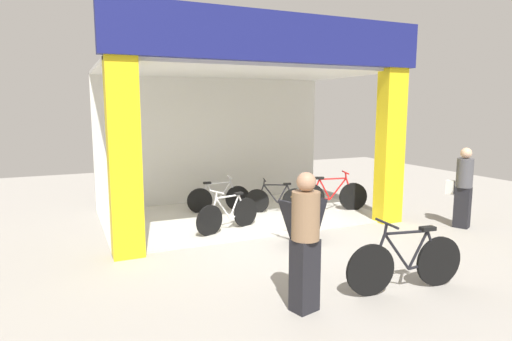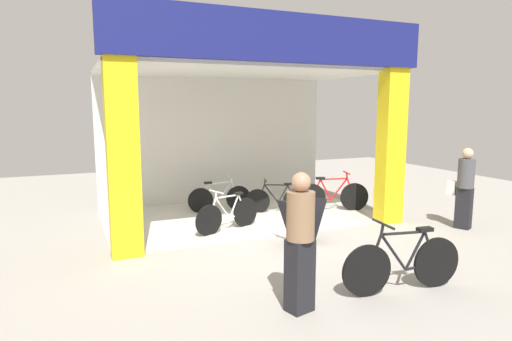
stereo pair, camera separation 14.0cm
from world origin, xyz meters
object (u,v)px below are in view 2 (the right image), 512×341
(pedestrian_0, at_px, (300,240))
(pedestrian_1, at_px, (465,188))
(bicycle_inside_0, at_px, (220,198))
(bicycle_inside_3, at_px, (228,214))
(bicycle_inside_1, at_px, (333,196))
(bicycle_parked_0, at_px, (403,263))
(sandwich_board_sign, at_px, (302,221))
(bicycle_inside_2, at_px, (277,200))

(pedestrian_0, xyz_separation_m, pedestrian_1, (4.79, 1.86, -0.04))
(pedestrian_0, bearing_deg, bicycle_inside_0, 82.13)
(bicycle_inside_3, bearing_deg, pedestrian_1, -20.62)
(bicycle_inside_3, bearing_deg, bicycle_inside_0, 77.36)
(bicycle_inside_0, distance_m, bicycle_inside_3, 1.64)
(bicycle_inside_3, relative_size, pedestrian_1, 0.89)
(bicycle_inside_1, distance_m, bicycle_inside_3, 2.86)
(bicycle_parked_0, height_order, sandwich_board_sign, bicycle_parked_0)
(bicycle_inside_1, height_order, sandwich_board_sign, bicycle_inside_1)
(bicycle_inside_2, height_order, bicycle_parked_0, bicycle_parked_0)
(bicycle_inside_0, distance_m, bicycle_parked_0, 5.25)
(bicycle_inside_2, relative_size, pedestrian_0, 0.81)
(bicycle_inside_3, relative_size, pedestrian_0, 0.86)
(sandwich_board_sign, relative_size, pedestrian_0, 0.51)
(bicycle_parked_0, xyz_separation_m, pedestrian_0, (-1.53, 0.05, 0.49))
(bicycle_inside_2, distance_m, pedestrian_1, 3.95)
(pedestrian_1, bearing_deg, bicycle_inside_3, 159.38)
(bicycle_inside_0, distance_m, bicycle_inside_2, 1.34)
(bicycle_inside_1, height_order, bicycle_inside_3, bicycle_inside_1)
(pedestrian_0, distance_m, pedestrian_1, 5.14)
(bicycle_inside_3, height_order, sandwich_board_sign, bicycle_inside_3)
(bicycle_inside_0, xyz_separation_m, pedestrian_1, (4.08, -3.27, 0.51))
(bicycle_inside_3, xyz_separation_m, sandwich_board_sign, (0.97, -1.22, 0.07))
(bicycle_inside_2, bearing_deg, bicycle_inside_3, -148.06)
(bicycle_parked_0, xyz_separation_m, sandwich_board_sign, (-0.21, 2.37, 0.02))
(bicycle_inside_2, relative_size, pedestrian_1, 0.84)
(bicycle_inside_3, bearing_deg, bicycle_inside_1, 11.41)
(pedestrian_0, bearing_deg, pedestrian_1, 21.26)
(bicycle_inside_1, xyz_separation_m, bicycle_parked_0, (-1.62, -4.16, 0.01))
(bicycle_parked_0, height_order, pedestrian_0, pedestrian_0)
(sandwich_board_sign, bearing_deg, pedestrian_1, -7.44)
(bicycle_inside_1, distance_m, bicycle_inside_2, 1.33)
(bicycle_inside_3, bearing_deg, bicycle_parked_0, -71.84)
(bicycle_inside_1, xyz_separation_m, pedestrian_1, (1.64, -2.24, 0.46))
(pedestrian_1, bearing_deg, bicycle_inside_1, 126.23)
(bicycle_inside_2, distance_m, sandwich_board_sign, 2.24)
(bicycle_inside_2, bearing_deg, bicycle_parked_0, -94.45)
(bicycle_inside_2, distance_m, pedestrian_0, 4.90)
(bicycle_inside_2, height_order, pedestrian_0, pedestrian_0)
(bicycle_parked_0, bearing_deg, pedestrian_1, 30.46)
(pedestrian_0, bearing_deg, bicycle_inside_1, 52.44)
(bicycle_inside_2, xyz_separation_m, bicycle_inside_3, (-1.53, -0.95, 0.02))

